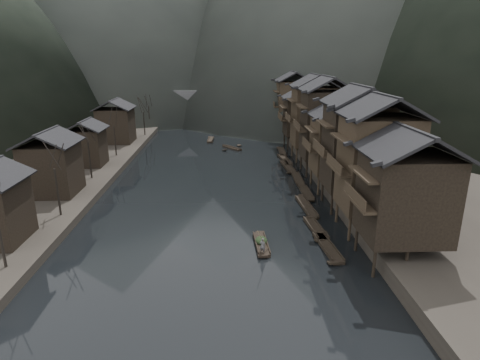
{
  "coord_description": "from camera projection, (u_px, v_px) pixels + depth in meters",
  "views": [
    {
      "loc": [
        1.64,
        -40.2,
        18.19
      ],
      "look_at": [
        3.58,
        9.76,
        2.5
      ],
      "focal_mm": 30.0,
      "sensor_mm": 36.0,
      "label": 1
    }
  ],
  "objects": [
    {
      "name": "hero_sampan",
      "position": [
        261.0,
        244.0,
        39.8
      ],
      "size": [
        1.35,
        5.57,
        0.44
      ],
      "color": "black",
      "rests_on": "water"
    },
    {
      "name": "bamboo_pole",
      "position": [
        265.0,
        218.0,
        36.89
      ],
      "size": [
        1.64,
        2.38,
        3.5
      ],
      "primitive_type": "cylinder",
      "rotation": [
        0.68,
        0.0,
        -0.59
      ],
      "color": "#8C7A51",
      "rests_on": "boatman"
    },
    {
      "name": "moored_sampans",
      "position": [
        297.0,
        183.0,
        58.53
      ],
      "size": [
        2.9,
        47.48,
        0.47
      ],
      "color": "black",
      "rests_on": "water"
    },
    {
      "name": "boatman",
      "position": [
        263.0,
        243.0,
        37.64
      ],
      "size": [
        0.68,
        0.59,
        1.58
      ],
      "primitive_type": "imported",
      "rotation": [
        0.0,
        0.0,
        2.69
      ],
      "color": "#5B5A5D",
      "rests_on": "hero_sampan"
    },
    {
      "name": "midriver_boats",
      "position": [
        215.0,
        139.0,
        89.52
      ],
      "size": [
        9.18,
        25.36,
        0.45
      ],
      "color": "black",
      "rests_on": "water"
    },
    {
      "name": "right_bank",
      "position": [
        386.0,
        142.0,
        82.87
      ],
      "size": [
        40.0,
        200.0,
        1.8
      ],
      "primitive_type": "cube",
      "color": "#2D2823",
      "rests_on": "ground"
    },
    {
      "name": "cargo_heap",
      "position": [
        261.0,
        237.0,
        39.86
      ],
      "size": [
        1.22,
        1.6,
        0.73
      ],
      "primitive_type": "ellipsoid",
      "color": "black",
      "rests_on": "hero_sampan"
    },
    {
      "name": "stilt_houses",
      "position": [
        329.0,
        120.0,
        60.17
      ],
      "size": [
        9.0,
        67.6,
        15.33
      ],
      "color": "black",
      "rests_on": "ground"
    },
    {
      "name": "left_houses",
      "position": [
        78.0,
        141.0,
        60.43
      ],
      "size": [
        8.1,
        53.2,
        8.73
      ],
      "color": "black",
      "rests_on": "left_bank"
    },
    {
      "name": "water",
      "position": [
        211.0,
        229.0,
        43.71
      ],
      "size": [
        300.0,
        300.0,
        0.0
      ],
      "primitive_type": "plane",
      "color": "black",
      "rests_on": "ground"
    },
    {
      "name": "stone_bridge",
      "position": [
        218.0,
        104.0,
        110.83
      ],
      "size": [
        40.0,
        6.0,
        9.0
      ],
      "color": "#4C4C4F",
      "rests_on": "ground"
    },
    {
      "name": "bare_trees",
      "position": [
        111.0,
        128.0,
        65.48
      ],
      "size": [
        3.84,
        73.13,
        7.68
      ],
      "color": "black",
      "rests_on": "left_bank"
    },
    {
      "name": "left_bank",
      "position": [
        42.0,
        146.0,
        80.37
      ],
      "size": [
        40.0,
        200.0,
        1.2
      ],
      "primitive_type": "cube",
      "color": "#2D2823",
      "rests_on": "ground"
    }
  ]
}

